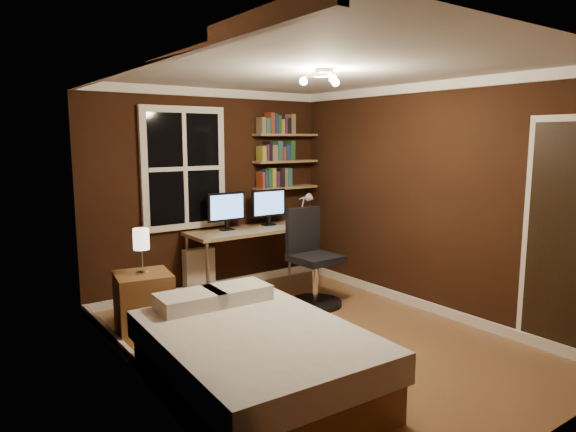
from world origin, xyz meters
TOP-DOWN VIEW (x-y plane):
  - floor at (0.00, 0.00)m, footprint 4.20×4.20m
  - wall_back at (0.00, 2.10)m, footprint 3.20×0.04m
  - wall_left at (-1.60, 0.00)m, footprint 0.04×4.20m
  - wall_right at (1.60, 0.00)m, footprint 0.04×4.20m
  - ceiling at (0.00, 0.00)m, footprint 3.20×4.20m
  - window at (-0.35, 2.06)m, footprint 1.06×0.06m
  - door at (1.59, -1.55)m, footprint 0.03×0.82m
  - ceiling_fixture at (0.00, -0.10)m, footprint 0.44×0.44m
  - bookshelf_lower at (1.08, 1.98)m, footprint 0.92×0.22m
  - books_row_lower at (1.08, 1.98)m, footprint 0.48×0.16m
  - bookshelf_middle at (1.08, 1.98)m, footprint 0.92×0.22m
  - books_row_middle at (1.08, 1.98)m, footprint 0.48×0.16m
  - bookshelf_upper at (1.08, 1.98)m, footprint 0.92×0.22m
  - books_row_upper at (1.08, 1.98)m, footprint 0.54×0.16m
  - bed at (-1.00, -0.52)m, footprint 1.43×1.94m
  - nightstand at (-1.27, 1.05)m, footprint 0.58×0.58m
  - bedside_lamp at (-1.27, 1.05)m, footprint 0.15×0.15m
  - radiator at (-0.23, 1.99)m, footprint 0.38×0.13m
  - desk at (0.41, 1.77)m, footprint 1.66×0.62m
  - monitor_left at (0.10, 1.85)m, footprint 0.50×0.12m
  - monitor_right at (0.72, 1.85)m, footprint 0.50×0.12m
  - desk_lamp at (1.12, 1.61)m, footprint 0.14×0.32m
  - office_chair at (0.66, 0.88)m, footprint 0.61×0.61m

SIDE VIEW (x-z plane):
  - floor at x=0.00m, z-range 0.00..0.00m
  - bed at x=-1.00m, z-range -0.05..0.59m
  - radiator at x=-0.23m, z-range 0.00..0.57m
  - nightstand at x=-1.27m, z-range 0.00..0.63m
  - office_chair at x=0.66m, z-range -0.12..1.00m
  - desk at x=0.41m, z-range 0.33..1.12m
  - bedside_lamp at x=-1.27m, z-range 0.63..1.07m
  - desk_lamp at x=1.12m, z-range 0.79..1.23m
  - monitor_left at x=0.10m, z-range 0.79..1.25m
  - monitor_right at x=0.72m, z-range 0.79..1.25m
  - door at x=1.59m, z-range 0.00..2.05m
  - wall_back at x=0.00m, z-range 0.00..2.50m
  - wall_left at x=-1.60m, z-range 0.00..2.50m
  - wall_right at x=1.60m, z-range 0.00..2.50m
  - bookshelf_lower at x=1.08m, z-range 1.24..1.26m
  - books_row_lower at x=1.08m, z-range 1.26..1.49m
  - window at x=-0.35m, z-range 0.82..2.28m
  - bookshelf_middle at x=1.08m, z-range 1.59..1.61m
  - books_row_middle at x=1.08m, z-range 1.61..1.84m
  - bookshelf_upper at x=1.08m, z-range 1.94..1.96m
  - books_row_upper at x=1.08m, z-range 1.96..2.20m
  - ceiling_fixture at x=0.00m, z-range 2.31..2.49m
  - ceiling at x=0.00m, z-range 2.49..2.51m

